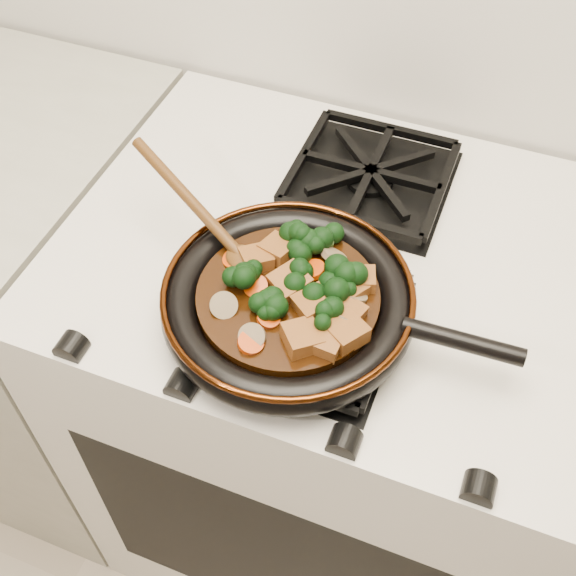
% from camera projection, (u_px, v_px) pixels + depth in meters
% --- Properties ---
extents(stove, '(0.76, 0.60, 0.90)m').
position_uv_depth(stove, '(326.00, 411.00, 1.34)').
color(stove, silver).
rests_on(stove, ground).
extents(burner_grate_front, '(0.23, 0.23, 0.03)m').
position_uv_depth(burner_grate_front, '(304.00, 317.00, 0.90)').
color(burner_grate_front, black).
rests_on(burner_grate_front, stove).
extents(burner_grate_back, '(0.23, 0.23, 0.03)m').
position_uv_depth(burner_grate_back, '(370.00, 176.00, 1.06)').
color(burner_grate_back, black).
rests_on(burner_grate_back, stove).
extents(skillet, '(0.44, 0.31, 0.05)m').
position_uv_depth(skillet, '(290.00, 302.00, 0.87)').
color(skillet, black).
rests_on(skillet, burner_grate_front).
extents(braising_sauce, '(0.22, 0.22, 0.02)m').
position_uv_depth(braising_sauce, '(288.00, 299.00, 0.87)').
color(braising_sauce, black).
rests_on(braising_sauce, skillet).
extents(tofu_cube_0, '(0.05, 0.04, 0.02)m').
position_uv_depth(tofu_cube_0, '(360.00, 280.00, 0.87)').
color(tofu_cube_0, brown).
rests_on(tofu_cube_0, braising_sauce).
extents(tofu_cube_1, '(0.06, 0.06, 0.03)m').
position_uv_depth(tofu_cube_1, '(314.00, 305.00, 0.84)').
color(tofu_cube_1, brown).
rests_on(tofu_cube_1, braising_sauce).
extents(tofu_cube_2, '(0.06, 0.06, 0.03)m').
position_uv_depth(tofu_cube_2, '(346.00, 332.00, 0.82)').
color(tofu_cube_2, brown).
rests_on(tofu_cube_2, braising_sauce).
extents(tofu_cube_3, '(0.05, 0.05, 0.03)m').
position_uv_depth(tofu_cube_3, '(256.00, 259.00, 0.89)').
color(tofu_cube_3, brown).
rests_on(tofu_cube_3, braising_sauce).
extents(tofu_cube_4, '(0.06, 0.06, 0.03)m').
position_uv_depth(tofu_cube_4, '(302.00, 338.00, 0.81)').
color(tofu_cube_4, brown).
rests_on(tofu_cube_4, braising_sauce).
extents(tofu_cube_5, '(0.05, 0.05, 0.03)m').
position_uv_depth(tofu_cube_5, '(278.00, 250.00, 0.90)').
color(tofu_cube_5, brown).
rests_on(tofu_cube_5, braising_sauce).
extents(tofu_cube_6, '(0.05, 0.05, 0.02)m').
position_uv_depth(tofu_cube_6, '(346.00, 314.00, 0.83)').
color(tofu_cube_6, brown).
rests_on(tofu_cube_6, braising_sauce).
extents(tofu_cube_7, '(0.04, 0.04, 0.02)m').
position_uv_depth(tofu_cube_7, '(327.00, 342.00, 0.81)').
color(tofu_cube_7, brown).
rests_on(tofu_cube_7, braising_sauce).
extents(tofu_cube_8, '(0.04, 0.05, 0.02)m').
position_uv_depth(tofu_cube_8, '(354.00, 288.00, 0.86)').
color(tofu_cube_8, brown).
rests_on(tofu_cube_8, braising_sauce).
extents(tofu_cube_9, '(0.06, 0.06, 0.03)m').
position_uv_depth(tofu_cube_9, '(290.00, 283.00, 0.86)').
color(tofu_cube_9, brown).
rests_on(tofu_cube_9, braising_sauce).
extents(broccoli_floret_0, '(0.08, 0.09, 0.07)m').
position_uv_depth(broccoli_floret_0, '(242.00, 275.00, 0.86)').
color(broccoli_floret_0, black).
rests_on(broccoli_floret_0, braising_sauce).
extents(broccoli_floret_1, '(0.08, 0.08, 0.07)m').
position_uv_depth(broccoli_floret_1, '(329.00, 241.00, 0.90)').
color(broccoli_floret_1, black).
rests_on(broccoli_floret_1, braising_sauce).
extents(broccoli_floret_2, '(0.08, 0.07, 0.07)m').
position_uv_depth(broccoli_floret_2, '(348.00, 285.00, 0.86)').
color(broccoli_floret_2, black).
rests_on(broccoli_floret_2, braising_sauce).
extents(broccoli_floret_3, '(0.08, 0.08, 0.06)m').
position_uv_depth(broccoli_floret_3, '(322.00, 319.00, 0.82)').
color(broccoli_floret_3, black).
rests_on(broccoli_floret_3, braising_sauce).
extents(broccoli_floret_4, '(0.08, 0.08, 0.06)m').
position_uv_depth(broccoli_floret_4, '(327.00, 292.00, 0.85)').
color(broccoli_floret_4, black).
rests_on(broccoli_floret_4, braising_sauce).
extents(broccoli_floret_5, '(0.08, 0.08, 0.07)m').
position_uv_depth(broccoli_floret_5, '(303.00, 282.00, 0.86)').
color(broccoli_floret_5, black).
rests_on(broccoli_floret_5, braising_sauce).
extents(broccoli_floret_6, '(0.08, 0.08, 0.06)m').
position_uv_depth(broccoli_floret_6, '(272.00, 306.00, 0.84)').
color(broccoli_floret_6, black).
rests_on(broccoli_floret_6, braising_sauce).
extents(broccoli_floret_7, '(0.09, 0.08, 0.08)m').
position_uv_depth(broccoli_floret_7, '(295.00, 235.00, 0.91)').
color(broccoli_floret_7, black).
rests_on(broccoli_floret_7, braising_sauce).
extents(broccoli_floret_8, '(0.08, 0.08, 0.08)m').
position_uv_depth(broccoli_floret_8, '(343.00, 274.00, 0.87)').
color(broccoli_floret_8, black).
rests_on(broccoli_floret_8, braising_sauce).
extents(broccoli_floret_9, '(0.08, 0.07, 0.05)m').
position_uv_depth(broccoli_floret_9, '(307.00, 250.00, 0.89)').
color(broccoli_floret_9, black).
rests_on(broccoli_floret_9, braising_sauce).
extents(carrot_coin_0, '(0.03, 0.03, 0.02)m').
position_uv_depth(carrot_coin_0, '(269.00, 318.00, 0.83)').
color(carrot_coin_0, '#C43705').
rests_on(carrot_coin_0, braising_sauce).
extents(carrot_coin_1, '(0.03, 0.03, 0.02)m').
position_uv_depth(carrot_coin_1, '(235.00, 258.00, 0.89)').
color(carrot_coin_1, '#C43705').
rests_on(carrot_coin_1, braising_sauce).
extents(carrot_coin_2, '(0.03, 0.03, 0.02)m').
position_uv_depth(carrot_coin_2, '(256.00, 287.00, 0.86)').
color(carrot_coin_2, '#C43705').
rests_on(carrot_coin_2, braising_sauce).
extents(carrot_coin_3, '(0.03, 0.03, 0.02)m').
position_uv_depth(carrot_coin_3, '(313.00, 270.00, 0.88)').
color(carrot_coin_3, '#C43705').
rests_on(carrot_coin_3, braising_sauce).
extents(carrot_coin_4, '(0.03, 0.03, 0.02)m').
position_uv_depth(carrot_coin_4, '(251.00, 343.00, 0.81)').
color(carrot_coin_4, '#C43705').
rests_on(carrot_coin_4, braising_sauce).
extents(mushroom_slice_0, '(0.03, 0.03, 0.02)m').
position_uv_depth(mushroom_slice_0, '(252.00, 336.00, 0.81)').
color(mushroom_slice_0, '#786345').
rests_on(mushroom_slice_0, braising_sauce).
extents(mushroom_slice_1, '(0.04, 0.04, 0.02)m').
position_uv_depth(mushroom_slice_1, '(354.00, 295.00, 0.85)').
color(mushroom_slice_1, '#786345').
rests_on(mushroom_slice_1, braising_sauce).
extents(mushroom_slice_2, '(0.04, 0.04, 0.03)m').
position_uv_depth(mushroom_slice_2, '(346.00, 318.00, 0.83)').
color(mushroom_slice_2, '#786345').
rests_on(mushroom_slice_2, braising_sauce).
extents(mushroom_slice_3, '(0.04, 0.04, 0.02)m').
position_uv_depth(mushroom_slice_3, '(334.00, 256.00, 0.89)').
color(mushroom_slice_3, '#786345').
rests_on(mushroom_slice_3, braising_sauce).
extents(mushroom_slice_4, '(0.05, 0.04, 0.03)m').
position_uv_depth(mushroom_slice_4, '(224.00, 305.00, 0.84)').
color(mushroom_slice_4, '#786345').
rests_on(mushroom_slice_4, braising_sauce).
extents(wooden_spoon, '(0.14, 0.09, 0.22)m').
position_uv_depth(wooden_spoon, '(213.00, 226.00, 0.91)').
color(wooden_spoon, '#4D2D10').
rests_on(wooden_spoon, braising_sauce).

